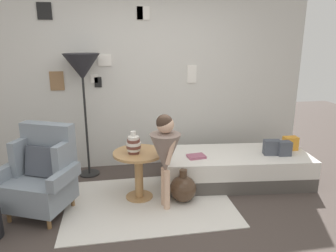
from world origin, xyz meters
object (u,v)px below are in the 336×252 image
Objects in this scene: side_table at (139,165)px; demijohn_near at (183,188)px; daybed at (235,167)px; armchair at (42,174)px; book_on_daybed at (196,156)px; vase_striped at (134,144)px; floor_lamp at (82,70)px; person_child at (165,150)px.

side_table reaches higher than demijohn_near.
daybed is 3.34× the size of side_table.
armchair is 1.58m from demijohn_near.
demijohn_near is (1.55, -0.06, -0.28)m from armchair.
book_on_daybed is at bearing 9.21° from armchair.
daybed is at bearing 8.40° from armchair.
vase_striped is (-1.36, -0.26, 0.49)m from daybed.
vase_striped is at bearing 4.90° from armchair.
side_table is 1.48× the size of demijohn_near.
book_on_daybed is at bearing -24.42° from floor_lamp.
floor_lamp reaches higher than armchair.
side_table is 0.59m from demijohn_near.
floor_lamp is (-1.94, 0.57, 1.26)m from daybed.
side_table reaches higher than book_on_daybed.
demijohn_near is at bearing 24.60° from person_child.
armchair is at bearing 177.95° from demijohn_near.
demijohn_near is at bearing -2.05° from armchair.
floor_lamp is 4.20× the size of demijohn_near.
person_child reaches higher than side_table.
vase_striped is at bearing 165.72° from demijohn_near.
floor_lamp is at bearing 65.90° from armchair.
book_on_daybed is at bearing -174.26° from daybed.
floor_lamp is at bearing 139.41° from demijohn_near.
vase_striped is 0.24× the size of person_child.
floor_lamp reaches higher than demijohn_near.
vase_striped reaches higher than side_table.
armchair is 1.36m from person_child.
demijohn_near is (1.14, -0.98, -1.30)m from floor_lamp.
person_child is at bearing -6.85° from armchair.
daybed is 1.18× the size of floor_lamp.
floor_lamp is 1.54× the size of person_child.
floor_lamp reaches higher than vase_striped.
vase_striped is (-0.05, -0.03, 0.27)m from side_table.
daybed is 0.60m from book_on_daybed.
book_on_daybed is 0.55× the size of demijohn_near.
side_table reaches higher than daybed.
daybed is (2.35, 0.35, -0.24)m from armchair.
armchair is 1.82m from book_on_daybed.
armchair is 1.44m from floor_lamp.
daybed is at bearing 9.96° from side_table.
floor_lamp is 1.61m from person_child.
floor_lamp is at bearing 128.56° from side_table.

